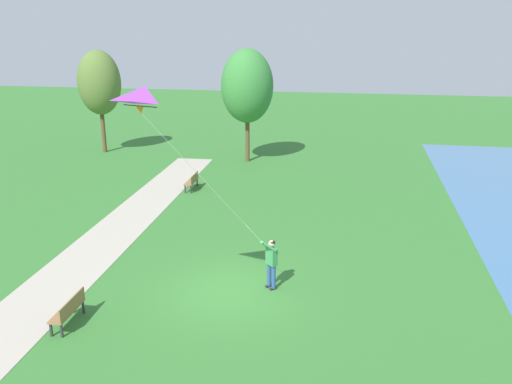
# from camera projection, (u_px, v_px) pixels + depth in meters

# --- Properties ---
(ground_plane) EXTENTS (120.00, 120.00, 0.00)m
(ground_plane) POSITION_uv_depth(u_px,v_px,m) (229.00, 291.00, 17.53)
(ground_plane) COLOR #33702D
(walkway_path) EXTENTS (3.94, 32.08, 0.02)m
(walkway_path) POSITION_uv_depth(u_px,v_px,m) (92.00, 253.00, 20.51)
(walkway_path) COLOR #ADA393
(walkway_path) RESTS_ON ground
(person_kite_flyer) EXTENTS (0.59, 0.60, 1.83)m
(person_kite_flyer) POSITION_uv_depth(u_px,v_px,m) (271.00, 260.00, 17.45)
(person_kite_flyer) COLOR #232328
(person_kite_flyer) RESTS_ON ground
(flying_kite) EXTENTS (3.23, 3.07, 5.13)m
(flying_kite) POSITION_uv_depth(u_px,v_px,m) (146.00, 102.00, 13.59)
(flying_kite) COLOR purple
(park_bench_near_walkway) EXTENTS (0.51, 1.52, 0.88)m
(park_bench_near_walkway) POSITION_uv_depth(u_px,v_px,m) (69.00, 309.00, 15.40)
(park_bench_near_walkway) COLOR olive
(park_bench_near_walkway) RESTS_ON ground
(park_bench_far_walkway) EXTENTS (0.51, 1.52, 0.88)m
(park_bench_far_walkway) POSITION_uv_depth(u_px,v_px,m) (192.00, 181.00, 28.64)
(park_bench_far_walkway) COLOR olive
(park_bench_far_walkway) RESTS_ON ground
(tree_treeline_right) EXTENTS (3.36, 3.49, 7.31)m
(tree_treeline_right) POSITION_uv_depth(u_px,v_px,m) (247.00, 86.00, 33.66)
(tree_treeline_right) COLOR brown
(tree_treeline_right) RESTS_ON ground
(tree_behind_path) EXTENTS (2.99, 2.79, 7.13)m
(tree_behind_path) POSITION_uv_depth(u_px,v_px,m) (99.00, 83.00, 36.34)
(tree_behind_path) COLOR brown
(tree_behind_path) RESTS_ON ground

